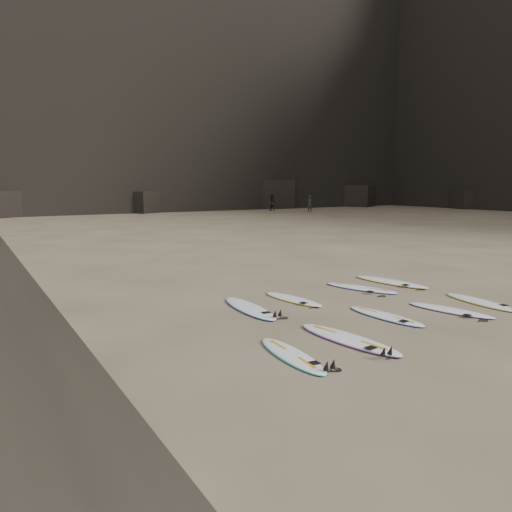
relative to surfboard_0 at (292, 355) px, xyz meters
The scene contains 13 objects.
ground 3.85m from the surfboard_0, 12.48° to the left, with size 240.00×240.00×0.00m, color #897559.
headland 60.53m from the surfboard_0, 60.91° to the left, with size 170.00×101.00×63.47m.
surfboard_0 is the anchor object (origin of this frame).
surfboard_1 1.59m from the surfboard_0, ahead, with size 0.65×2.72×0.10m, color white.
surfboard_2 3.76m from the surfboard_0, 17.42° to the left, with size 0.55×2.29×0.08m, color white.
surfboard_3 5.48m from the surfboard_0, ahead, with size 0.54×2.27×0.08m, color white.
surfboard_4 6.96m from the surfboard_0, ahead, with size 0.57×2.35×0.08m, color white.
surfboard_5 3.66m from the surfboard_0, 72.90° to the left, with size 0.64×2.67×0.10m, color white.
surfboard_6 4.61m from the surfboard_0, 54.89° to the left, with size 0.54×2.24×0.08m, color white.
surfboard_7 6.61m from the surfboard_0, 36.31° to the left, with size 0.59×2.45×0.09m, color white.
surfboard_8 7.99m from the surfboard_0, 31.19° to the left, with size 0.66×2.76×0.10m, color white.
person_a 47.25m from the surfboard_0, 52.89° to the left, with size 0.68×0.44×1.86m, color #232428.
person_b 48.14m from the surfboard_0, 57.95° to the left, with size 0.94×0.73×1.93m, color black.
Camera 1 is at (-9.00, -8.34, 3.30)m, focal length 35.00 mm.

